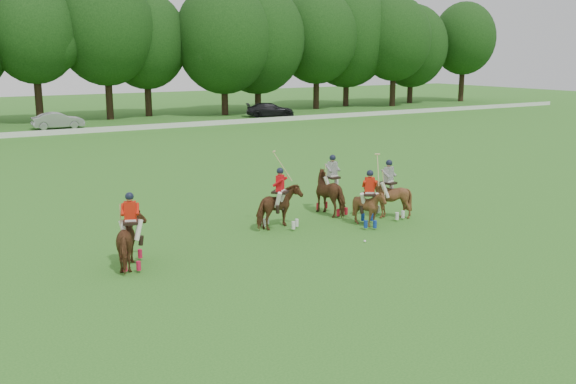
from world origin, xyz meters
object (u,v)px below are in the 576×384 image
car_right (270,110)px  polo_red_b (280,207)px  polo_ball (365,241)px  car_mid (58,121)px  polo_stripe_b (388,197)px  polo_red_a (132,240)px  polo_stripe_a (332,192)px  polo_red_c (369,207)px

car_right → polo_red_b: polo_red_b is taller
polo_red_b → polo_ball: polo_red_b is taller
car_mid → polo_stripe_b: 39.29m
polo_stripe_b → polo_ball: bearing=-141.4°
car_mid → polo_red_a: bearing=173.3°
polo_ball → polo_red_a: bearing=168.7°
polo_red_b → polo_stripe_b: bearing=-10.4°
polo_stripe_a → polo_stripe_b: bearing=-47.0°
polo_red_c → car_right: bearing=66.0°
polo_stripe_a → polo_red_b: bearing=-164.0°
car_right → polo_ball: bearing=178.4°
polo_red_a → polo_red_c: (9.20, 0.10, -0.09)m
car_right → polo_stripe_b: polo_stripe_b is taller
polo_red_c → polo_ball: size_ratio=30.15×
car_right → polo_stripe_a: 41.32m
polo_red_b → polo_stripe_a: (2.93, 0.84, 0.07)m
polo_ball → polo_red_b: bearing=117.6°
car_right → polo_stripe_b: size_ratio=2.11×
polo_stripe_a → polo_ball: (-1.31, -3.95, -0.86)m
car_mid → polo_red_a: size_ratio=1.84×
car_mid → polo_red_c: size_ratio=1.59×
polo_red_b → polo_stripe_b: (4.48, -0.82, 0.02)m
polo_red_a → polo_stripe_a: polo_stripe_a is taller
car_mid → car_right: (21.18, 0.00, 0.01)m
polo_red_a → polo_red_b: (6.14, 1.55, -0.02)m
car_mid → polo_red_c: polo_red_c is taller
car_right → polo_red_c: 43.36m
car_mid → car_right: bearing=-88.6°
car_mid → polo_red_b: 38.16m
polo_red_b → polo_stripe_b: size_ratio=1.21×
car_mid → polo_ball: car_mid is taller
polo_stripe_a → polo_stripe_b: 2.28m
car_right → polo_red_b: 43.41m
car_mid → polo_red_a: (-5.65, -39.70, 0.14)m
car_mid → polo_ball: 41.32m
car_right → polo_ball: (-19.07, -41.26, -0.67)m
polo_red_a → polo_red_b: bearing=14.2°
car_mid → polo_stripe_a: (3.42, -37.31, 0.19)m
polo_red_c → polo_stripe_a: size_ratio=1.11×
polo_stripe_a → polo_ball: 4.25m
car_right → polo_red_a: (-26.84, -39.70, 0.13)m
polo_red_c → polo_stripe_a: bearing=93.2°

